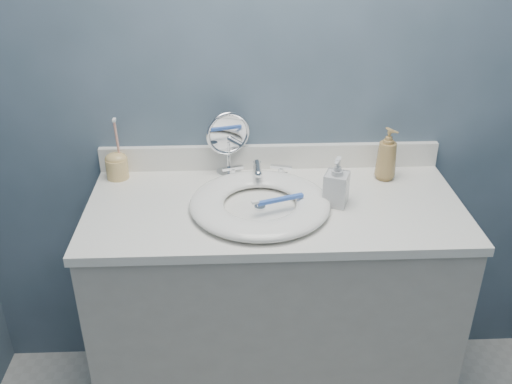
{
  "coord_description": "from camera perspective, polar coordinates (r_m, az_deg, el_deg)",
  "views": [
    {
      "loc": [
        -0.13,
        -0.63,
        1.8
      ],
      "look_at": [
        -0.06,
        0.94,
        0.94
      ],
      "focal_mm": 40.0,
      "sensor_mm": 36.0,
      "label": 1
    }
  ],
  "objects": [
    {
      "name": "makeup_mirror",
      "position": [
        2.0,
        -2.79,
        5.17
      ],
      "size": [
        0.15,
        0.09,
        0.23
      ],
      "rotation": [
        0.0,
        0.0,
        0.3
      ],
      "color": "silver",
      "rests_on": "countertop"
    },
    {
      "name": "faucet",
      "position": [
        1.98,
        0.12,
        1.9
      ],
      "size": [
        0.25,
        0.13,
        0.07
      ],
      "color": "silver",
      "rests_on": "countertop"
    },
    {
      "name": "drain",
      "position": [
        1.82,
        0.39,
        -1.54
      ],
      "size": [
        0.04,
        0.04,
        0.01
      ],
      "primitive_type": "cylinder",
      "color": "silver",
      "rests_on": "countertop"
    },
    {
      "name": "countertop",
      "position": [
        1.86,
        1.89,
        -1.55
      ],
      "size": [
        1.22,
        0.57,
        0.03
      ],
      "primitive_type": "cube",
      "color": "white",
      "rests_on": "vanity_cabinet"
    },
    {
      "name": "back_wall",
      "position": [
        1.98,
        1.46,
        10.94
      ],
      "size": [
        2.2,
        0.02,
        2.4
      ],
      "primitive_type": "cube",
      "color": "#415462",
      "rests_on": "ground"
    },
    {
      "name": "toothbrush_lying",
      "position": [
        1.78,
        2.25,
        -0.79
      ],
      "size": [
        0.17,
        0.07,
        0.02
      ],
      "rotation": [
        0.0,
        0.0,
        0.34
      ],
      "color": "blue",
      "rests_on": "basin"
    },
    {
      "name": "soap_bottle_amber",
      "position": [
        2.02,
        12.97,
        3.72
      ],
      "size": [
        0.1,
        0.1,
        0.19
      ],
      "primitive_type": "imported",
      "rotation": [
        0.0,
        0.0,
        0.58
      ],
      "color": "#A07F48",
      "rests_on": "countertop"
    },
    {
      "name": "soap_bottle_clear",
      "position": [
        1.83,
        8.07,
        1.06
      ],
      "size": [
        0.1,
        0.1,
        0.16
      ],
      "primitive_type": "imported",
      "rotation": [
        0.0,
        0.0,
        -0.39
      ],
      "color": "silver",
      "rests_on": "countertop"
    },
    {
      "name": "backsplash",
      "position": [
        2.07,
        1.39,
        3.55
      ],
      "size": [
        1.22,
        0.02,
        0.09
      ],
      "primitive_type": "cube",
      "color": "white",
      "rests_on": "countertop"
    },
    {
      "name": "toothbrush_holder",
      "position": [
        2.05,
        -13.75,
        2.69
      ],
      "size": [
        0.08,
        0.08,
        0.22
      ],
      "rotation": [
        0.0,
        0.0,
        -0.07
      ],
      "color": "#D8B36C",
      "rests_on": "countertop"
    },
    {
      "name": "vanity_cabinet",
      "position": [
        2.12,
        1.69,
        -11.92
      ],
      "size": [
        1.2,
        0.55,
        0.85
      ],
      "primitive_type": "cube",
      "color": "#BAB4AA",
      "rests_on": "ground"
    },
    {
      "name": "basin",
      "position": [
        1.82,
        0.4,
        -1.13
      ],
      "size": [
        0.45,
        0.45,
        0.04
      ],
      "primitive_type": null,
      "color": "white",
      "rests_on": "countertop"
    }
  ]
}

